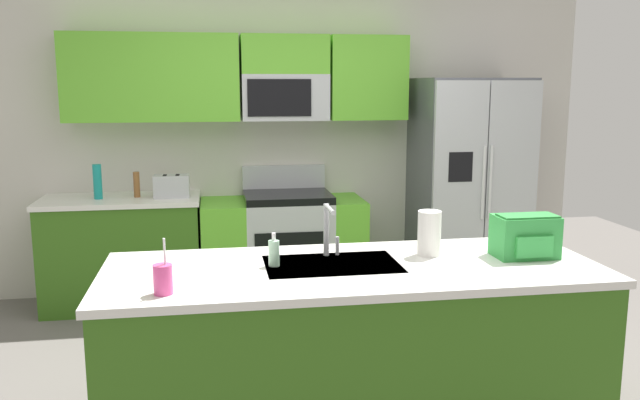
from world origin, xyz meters
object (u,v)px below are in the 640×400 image
Objects in this scene: range_oven at (283,246)px; pepper_mill at (137,185)px; backpack at (525,235)px; drink_cup_pink at (163,279)px; refrigerator at (468,187)px; soap_dispenser at (274,253)px; bottle_teal at (98,182)px; sink_faucet at (328,226)px; paper_towel_roll at (429,233)px; toaster at (172,186)px.

pepper_mill reaches higher than range_oven.
drink_cup_pink is at bearing -170.14° from backpack.
soap_dispenser is at bearing -131.69° from refrigerator.
soap_dispenser is at bearing -61.02° from bottle_teal.
refrigerator reaches higher than sink_faucet.
backpack is (1.32, -0.05, 0.05)m from soap_dispenser.
paper_towel_roll is at bearing -75.40° from range_oven.
bottle_teal reaches higher than pepper_mill.
sink_faucet is at bearing -53.62° from bottle_teal.
soap_dispenser is at bearing -73.81° from toaster.
pepper_mill is at bearing 6.76° from bottle_teal.
bottle_teal is 0.98× the size of sink_faucet.
refrigerator reaches higher than drink_cup_pink.
range_oven is at bearing 177.44° from refrigerator.
refrigerator is 6.56× the size of sink_faucet.
sink_faucet is 0.54m from paper_towel_roll.
range_oven is 4.25× the size of backpack.
paper_towel_roll is at bearing 166.40° from backpack.
toaster is 2.22m from sink_faucet.
range_oven is at bearing 90.47° from sink_faucet.
bottle_teal is 2.47m from soap_dispenser.
toaster is 1.11× the size of drink_cup_pink.
refrigerator is 10.88× the size of soap_dispenser.
drink_cup_pink is (0.68, -2.52, -0.07)m from bottle_teal.
soap_dispenser is at bearing -156.84° from sink_faucet.
sink_faucet is 1.17× the size of paper_towel_roll.
toaster is 1.37× the size of pepper_mill.
paper_towel_roll is at bearing -5.92° from sink_faucet.
refrigerator is 3.09m from bottle_teal.
toaster is 2.23m from soap_dispenser.
backpack is (1.84, 0.32, 0.05)m from drink_cup_pink.
sink_faucet reaches higher than soap_dispenser.
pepper_mill is at bearing -179.88° from range_oven.
paper_towel_roll is (2.03, -2.08, -0.02)m from bottle_teal.
drink_cup_pink is at bearing -74.98° from bottle_teal.
refrigerator is 2.51m from toaster.
refrigerator reaches higher than toaster.
pepper_mill is 0.85× the size of paper_towel_roll.
bottle_teal is 2.52m from sink_faucet.
soap_dispenser is at bearing -67.69° from pepper_mill.
bottle_teal is 1.10× the size of drink_cup_pink.
bottle_teal reaches higher than drink_cup_pink.
paper_towel_roll is at bearing 4.97° from soap_dispenser.
toaster is 1.01× the size of bottle_teal.
range_oven is 2.27m from soap_dispenser.
drink_cup_pink is at bearing -134.07° from refrigerator.
refrigerator reaches higher than bottle_teal.
toaster is 2.53m from paper_towel_roll.
paper_towel_roll is at bearing -45.75° from bottle_teal.
drink_cup_pink is 1.87m from backpack.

